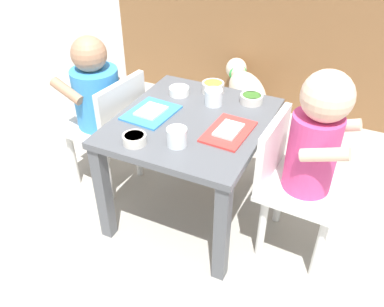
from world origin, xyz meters
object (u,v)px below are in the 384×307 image
object	(u,v)px
dining_table	(192,137)
dog	(245,90)
food_tray_left	(151,112)
water_cup_left	(214,98)
veggie_bowl_near	(179,91)
cereal_bowl_left_side	(213,87)
cereal_bowl_right_side	(135,139)
seated_child_left	(99,98)
seated_child_right	(310,147)
water_cup_right	(177,138)
veggie_bowl_far	(251,98)
food_tray_right	(229,131)

from	to	relation	value
dining_table	dog	world-z (taller)	dining_table
food_tray_left	water_cup_left	xyz separation A→B (m)	(0.18, 0.16, 0.02)
dog	veggie_bowl_near	distance (m)	0.66
water_cup_left	dog	bearing A→B (deg)	96.35
food_tray_left	cereal_bowl_left_side	xyz separation A→B (m)	(0.14, 0.26, 0.02)
water_cup_left	cereal_bowl_right_side	size ratio (longest dim) A/B	0.87
cereal_bowl_right_side	dog	bearing A→B (deg)	86.56
seated_child_left	seated_child_right	xyz separation A→B (m)	(0.85, -0.04, 0.03)
seated_child_right	food_tray_left	distance (m)	0.57
water_cup_right	cereal_bowl_left_side	world-z (taller)	water_cup_right
seated_child_left	cereal_bowl_left_side	size ratio (longest dim) A/B	7.50
seated_child_right	veggie_bowl_near	xyz separation A→B (m)	(-0.55, 0.17, 0.00)
dining_table	seated_child_right	xyz separation A→B (m)	(0.42, -0.02, 0.09)
dog	veggie_bowl_far	distance (m)	0.63
cereal_bowl_right_side	water_cup_right	bearing A→B (deg)	21.61
dining_table	food_tray_left	xyz separation A→B (m)	(-0.15, -0.03, 0.08)
dining_table	water_cup_left	xyz separation A→B (m)	(0.03, 0.13, 0.10)
seated_child_right	dog	xyz separation A→B (m)	(-0.47, 0.78, -0.25)
dog	cereal_bowl_right_side	bearing A→B (deg)	-93.44
water_cup_left	water_cup_right	bearing A→B (deg)	-89.90
food_tray_left	cereal_bowl_right_side	xyz separation A→B (m)	(0.05, -0.19, 0.01)
dog	veggie_bowl_far	bearing A→B (deg)	-70.46
veggie_bowl_near	cereal_bowl_left_side	xyz separation A→B (m)	(0.11, 0.08, 0.01)
seated_child_right	cereal_bowl_right_side	bearing A→B (deg)	-158.89
dog	water_cup_left	bearing A→B (deg)	-83.65
food_tray_right	cereal_bowl_left_side	bearing A→B (deg)	122.90
seated_child_left	dining_table	bearing A→B (deg)	-2.65
veggie_bowl_near	cereal_bowl_right_side	distance (m)	0.37
cereal_bowl_left_side	veggie_bowl_far	distance (m)	0.17
water_cup_right	veggie_bowl_near	distance (m)	0.36
dog	veggie_bowl_near	world-z (taller)	veggie_bowl_near
seated_child_right	water_cup_right	distance (m)	0.42
veggie_bowl_near	seated_child_right	bearing A→B (deg)	-17.09
cereal_bowl_left_side	seated_child_right	bearing A→B (deg)	-29.29
food_tray_right	cereal_bowl_right_side	bearing A→B (deg)	-142.85
food_tray_right	cereal_bowl_left_side	distance (m)	0.31
seated_child_right	water_cup_right	xyz separation A→B (m)	(-0.40, -0.15, 0.01)
dining_table	dog	distance (m)	0.77
seated_child_left	veggie_bowl_near	size ratio (longest dim) A/B	8.42
food_tray_right	water_cup_right	world-z (taller)	water_cup_right
dining_table	water_cup_left	distance (m)	0.17
water_cup_right	veggie_bowl_far	distance (m)	0.40
seated_child_left	dog	xyz separation A→B (m)	(0.38, 0.74, -0.21)
food_tray_right	water_cup_left	distance (m)	0.21
food_tray_right	water_cup_right	xyz separation A→B (m)	(-0.12, -0.14, 0.02)
food_tray_left	veggie_bowl_near	xyz separation A→B (m)	(0.02, 0.18, 0.01)
food_tray_right	cereal_bowl_right_side	world-z (taller)	cereal_bowl_right_side
food_tray_right	veggie_bowl_far	size ratio (longest dim) A/B	2.42
food_tray_right	veggie_bowl_far	world-z (taller)	veggie_bowl_far
cereal_bowl_right_side	veggie_bowl_near	bearing A→B (deg)	94.01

